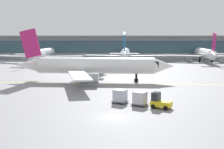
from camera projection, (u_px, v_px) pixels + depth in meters
ground_plane at (113, 117)px, 35.01m from camera, size 400.00×400.00×0.00m
taxiway_centreline_stripe at (95, 83)px, 59.90m from camera, size 109.93×4.60×0.01m
terminal_concourse at (119, 47)px, 127.67m from camera, size 190.48×11.00×9.60m
gate_airplane_1 at (42, 54)px, 106.13m from camera, size 29.88×32.09×10.64m
gate_airplane_2 at (125, 53)px, 109.58m from camera, size 29.87×32.11×10.64m
gate_airplane_3 at (205, 53)px, 108.66m from camera, size 29.84×32.14×10.64m
taxiing_regional_jet at (94, 66)px, 61.50m from camera, size 33.12×30.81×10.98m
baggage_tug at (160, 102)px, 39.13m from camera, size 2.95×2.52×2.10m
cargo_dolly_lead at (140, 98)px, 40.54m from camera, size 2.61×2.41×1.94m
cargo_dolly_trailing at (120, 96)px, 42.09m from camera, size 2.61×2.41×1.94m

